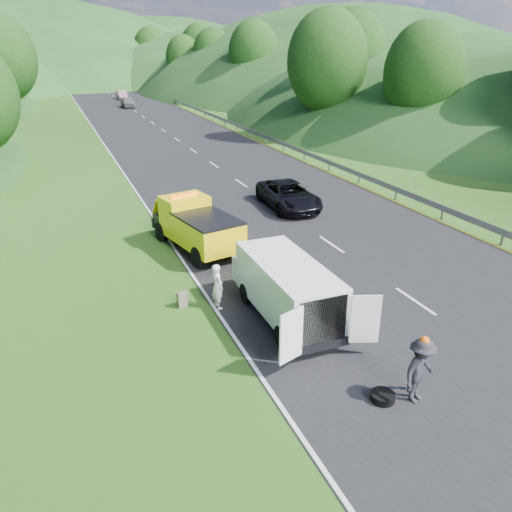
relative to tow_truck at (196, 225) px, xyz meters
name	(u,v)px	position (x,y,z in m)	size (l,w,h in m)	color
ground	(315,292)	(2.94, -5.88, -1.15)	(320.00, 320.00, 0.00)	#38661E
road_surface	(164,131)	(5.94, 34.12, -1.14)	(14.00, 200.00, 0.02)	black
guardrail	(197,114)	(13.24, 46.62, -1.15)	(0.06, 140.00, 1.52)	gray
tree_line_right	(263,104)	(25.94, 54.12, -1.15)	(14.00, 140.00, 14.00)	#234C16
hills_backdrop	(101,79)	(9.44, 128.82, -1.15)	(201.00, 288.60, 44.00)	#2D5B23
tow_truck	(196,225)	(0.00, 0.00, 0.00)	(3.08, 5.76, 2.35)	black
white_van	(286,286)	(1.08, -7.14, 0.03)	(3.22, 5.86, 2.08)	black
woman	(218,308)	(-0.82, -5.63, -1.15)	(0.60, 0.44, 1.65)	silver
child	(267,306)	(0.82, -6.16, -1.15)	(0.44, 0.34, 0.90)	#CBBD6C
worker	(415,400)	(2.42, -12.33, -1.15)	(1.19, 0.68, 1.84)	#222127
suitcase	(182,300)	(-1.96, -5.09, -0.87)	(0.35, 0.19, 0.56)	#645C4B
spare_tire	(382,400)	(1.61, -12.01, -1.15)	(0.65, 0.65, 0.20)	black
passing_suv	(288,208)	(6.53, 4.03, -1.15)	(2.43, 5.26, 1.46)	black
dist_car_a	(128,108)	(5.75, 57.12, -1.15)	(1.76, 4.38, 1.49)	#58575D
dist_car_b	(122,99)	(6.71, 70.11, -1.15)	(1.49, 4.26, 1.40)	#835761
dist_car_c	(103,90)	(5.78, 89.95, -1.15)	(1.82, 4.49, 1.30)	#9D524E
dist_car_d	(107,85)	(8.13, 103.32, -1.15)	(1.76, 4.38, 1.49)	#91795B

